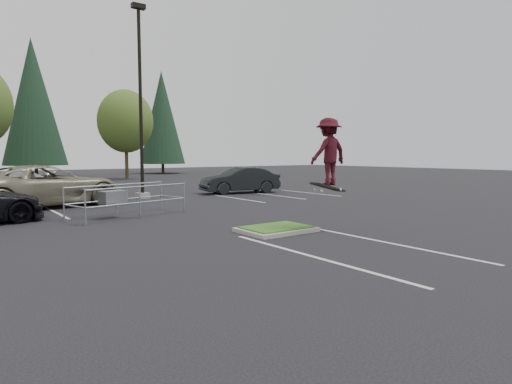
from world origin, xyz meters
TOP-DOWN VIEW (x-y plane):
  - ground at (0.00, 0.00)m, footprint 120.00×120.00m
  - grass_median at (0.00, 0.00)m, footprint 2.20×1.60m
  - stall_lines at (-1.35, 6.02)m, footprint 22.62×17.60m
  - light_pole at (0.50, 12.00)m, footprint 0.70×0.60m
  - decid_c at (5.99, 29.83)m, footprint 5.12×5.12m
  - conif_b at (0.00, 40.50)m, footprint 6.38×6.38m
  - conif_c at (14.00, 39.50)m, footprint 5.50×5.50m
  - cart_corral at (-2.98, 5.72)m, footprint 4.56×2.53m
  - skateboarder at (1.19, -1.00)m, footprint 1.32×0.75m
  - car_l_tan at (-4.50, 10.90)m, footprint 7.35×4.71m
  - car_r_charc at (6.50, 11.50)m, footprint 4.99×2.55m
  - car_far_silver at (-5.00, 18.00)m, footprint 5.13×3.50m

SIDE VIEW (x-z plane):
  - ground at x=0.00m, z-range 0.00..0.00m
  - stall_lines at x=-1.35m, z-range 0.00..0.01m
  - grass_median at x=0.00m, z-range 0.00..0.16m
  - car_far_silver at x=-5.00m, z-range 0.00..1.38m
  - cart_corral at x=-2.98m, z-range 0.16..1.38m
  - car_r_charc at x=6.50m, z-range 0.00..1.57m
  - car_l_tan at x=-4.50m, z-range 0.00..1.89m
  - skateboarder at x=1.19m, z-range 1.30..3.54m
  - light_pole at x=0.50m, z-range -0.50..9.62m
  - decid_c at x=5.99m, z-range 1.06..9.45m
  - conif_c at x=14.00m, z-range 0.60..13.10m
  - conif_b at x=0.00m, z-range 0.60..15.10m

